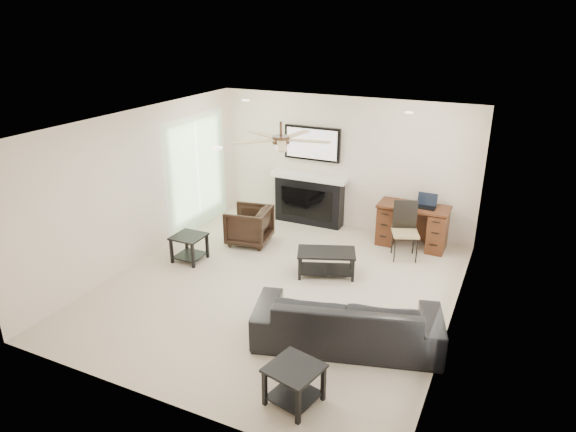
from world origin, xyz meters
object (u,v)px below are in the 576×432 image
at_px(armchair, 249,225).
at_px(fireplace_unit, 309,177).
at_px(sofa, 347,320).
at_px(desk, 412,226).
at_px(coffee_table, 326,263).

distance_m(armchair, fireplace_unit, 1.59).
xyz_separation_m(armchair, fireplace_unit, (0.59, 1.34, 0.62)).
distance_m(sofa, desk, 3.27).
height_order(armchair, desk, desk).
bearing_deg(coffee_table, fireplace_unit, 99.17).
xyz_separation_m(sofa, fireplace_unit, (-2.01, 3.49, 0.62)).
distance_m(coffee_table, desk, 1.94).
height_order(sofa, fireplace_unit, fireplace_unit).
relative_size(coffee_table, desk, 0.74).
relative_size(sofa, fireplace_unit, 1.20).
bearing_deg(fireplace_unit, desk, -5.89).
bearing_deg(coffee_table, armchair, 140.85).
relative_size(armchair, fireplace_unit, 0.39).
bearing_deg(fireplace_unit, coffee_table, -59.61).
relative_size(sofa, coffee_table, 2.55).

